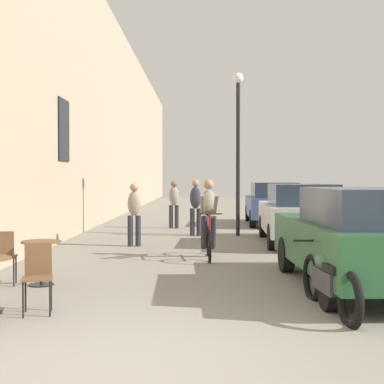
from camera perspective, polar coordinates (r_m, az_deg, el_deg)
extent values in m
plane|color=gray|center=(5.31, -5.80, -17.59)|extent=(88.00, 88.00, 0.00)
cube|color=tan|center=(19.59, -11.09, 9.26)|extent=(0.50, 68.00, 8.82)
cube|color=black|center=(15.41, -13.29, 6.33)|extent=(0.04, 1.10, 1.70)
cylinder|color=black|center=(7.14, -14.66, -10.78)|extent=(0.02, 0.02, 0.45)
cylinder|color=black|center=(7.16, -17.29, -10.76)|extent=(0.02, 0.02, 0.45)
cylinder|color=black|center=(7.46, -14.54, -10.26)|extent=(0.02, 0.02, 0.45)
cylinder|color=black|center=(7.48, -17.05, -10.24)|extent=(0.02, 0.02, 0.45)
cube|color=brown|center=(7.26, -15.90, -8.69)|extent=(0.45, 0.45, 0.02)
cube|color=brown|center=(7.41, -15.81, -6.77)|extent=(0.34, 0.10, 0.42)
cylinder|color=black|center=(9.25, -15.50, -9.34)|extent=(0.40, 0.40, 0.02)
cylinder|color=black|center=(9.19, -15.52, -7.21)|extent=(0.05, 0.05, 0.67)
cylinder|color=brown|center=(9.14, -15.53, -5.04)|extent=(0.64, 0.64, 0.02)
cylinder|color=black|center=(9.54, -17.97, -7.72)|extent=(0.02, 0.02, 0.45)
cylinder|color=black|center=(9.22, -18.18, -8.03)|extent=(0.02, 0.02, 0.45)
cube|color=brown|center=(9.36, -19.07, -6.44)|extent=(0.46, 0.46, 0.02)
cube|color=brown|center=(9.16, -19.23, -5.23)|extent=(0.34, 0.10, 0.42)
torus|color=black|center=(11.22, 1.87, -5.74)|extent=(0.06, 0.71, 0.71)
torus|color=black|center=(12.26, 1.70, -5.13)|extent=(0.06, 0.71, 0.71)
cylinder|color=maroon|center=(12.15, 1.71, -3.84)|extent=(0.04, 0.21, 0.58)
cylinder|color=maroon|center=(11.62, 1.79, -2.42)|extent=(0.05, 0.82, 0.14)
cylinder|color=maroon|center=(11.21, 1.86, -4.02)|extent=(0.04, 0.09, 0.67)
cylinder|color=maroon|center=(11.76, 1.77, -5.21)|extent=(0.06, 1.00, 0.12)
cylinder|color=black|center=(11.21, 1.86, -2.31)|extent=(0.52, 0.04, 0.03)
ellipsoid|color=black|center=(12.03, 1.72, -2.38)|extent=(0.12, 0.24, 0.06)
ellipsoid|color=gray|center=(11.94, 1.74, -1.09)|extent=(0.35, 0.36, 0.59)
sphere|color=#A57A5B|center=(11.89, 1.75, 0.80)|extent=(0.22, 0.22, 0.22)
cylinder|color=#26262D|center=(11.91, 2.23, -4.26)|extent=(0.14, 0.40, 0.75)
cylinder|color=#26262D|center=(11.90, 1.27, -4.27)|extent=(0.14, 0.40, 0.75)
cylinder|color=gray|center=(11.55, 2.51, -1.21)|extent=(0.12, 0.75, 0.48)
cylinder|color=gray|center=(11.54, 1.09, -1.21)|extent=(0.09, 0.74, 0.48)
cylinder|color=#26262D|center=(13.99, -6.48, -4.07)|extent=(0.14, 0.14, 0.78)
cylinder|color=#26262D|center=(13.97, -5.66, -4.08)|extent=(0.14, 0.14, 0.78)
ellipsoid|color=gray|center=(13.93, -6.08, -1.21)|extent=(0.35, 0.26, 0.62)
sphere|color=#A57A5B|center=(13.92, -6.09, 0.47)|extent=(0.22, 0.22, 0.22)
cylinder|color=#26262D|center=(16.40, 0.03, -3.18)|extent=(0.14, 0.14, 0.83)
cylinder|color=#26262D|center=(16.37, 0.72, -3.18)|extent=(0.14, 0.14, 0.83)
ellipsoid|color=#2D3342|center=(16.34, 0.37, -0.58)|extent=(0.36, 0.27, 0.66)
sphere|color=#A57A5B|center=(16.33, 0.37, 0.92)|extent=(0.22, 0.22, 0.22)
cylinder|color=#26262D|center=(18.91, -2.21, -2.60)|extent=(0.14, 0.14, 0.80)
cylinder|color=#26262D|center=(18.88, -1.61, -2.61)|extent=(0.14, 0.14, 0.80)
ellipsoid|color=gray|center=(18.86, -1.91, -0.42)|extent=(0.36, 0.26, 0.64)
sphere|color=brown|center=(18.85, -1.91, 0.85)|extent=(0.22, 0.22, 0.22)
cylinder|color=black|center=(16.43, 4.84, 3.41)|extent=(0.12, 0.12, 4.60)
sphere|color=silver|center=(16.70, 4.86, 11.81)|extent=(0.32, 0.32, 0.32)
cube|color=#23512D|center=(9.01, 16.97, -5.29)|extent=(2.02, 4.53, 0.73)
cube|color=#283342|center=(8.45, 18.13, -1.44)|extent=(1.65, 2.47, 0.54)
cylinder|color=black|center=(10.26, 9.86, -6.48)|extent=(0.23, 0.65, 0.64)
cylinder|color=black|center=(10.71, 18.76, -6.20)|extent=(0.23, 0.65, 0.64)
cylinder|color=black|center=(7.43, 14.32, -9.53)|extent=(0.23, 0.65, 0.64)
cube|color=#B7B7BC|center=(14.81, 11.13, -2.65)|extent=(2.02, 4.53, 0.73)
cube|color=#283342|center=(14.25, 11.44, -0.26)|extent=(1.64, 2.47, 0.54)
cylinder|color=black|center=(16.21, 7.46, -3.57)|extent=(0.23, 0.65, 0.64)
cylinder|color=black|center=(16.42, 13.33, -3.53)|extent=(0.23, 0.65, 0.64)
cylinder|color=black|center=(13.29, 8.40, -4.67)|extent=(0.23, 0.65, 0.64)
cylinder|color=black|center=(13.54, 15.52, -4.59)|extent=(0.23, 0.65, 0.64)
cube|color=#384C84|center=(20.69, 8.44, -1.49)|extent=(1.99, 4.51, 0.72)
cube|color=#283342|center=(20.13, 8.59, 0.22)|extent=(1.63, 2.45, 0.54)
cylinder|color=black|center=(22.11, 5.91, -2.24)|extent=(0.23, 0.65, 0.64)
cylinder|color=black|center=(22.26, 10.22, -2.23)|extent=(0.23, 0.65, 0.64)
cylinder|color=black|center=(19.18, 6.36, -2.80)|extent=(0.23, 0.65, 0.64)
cylinder|color=black|center=(19.36, 11.32, -2.78)|extent=(0.23, 0.65, 0.64)
torus|color=black|center=(8.09, 12.47, -8.78)|extent=(0.16, 0.70, 0.69)
torus|color=black|center=(6.74, 16.22, -10.86)|extent=(0.17, 0.71, 0.70)
cube|color=#333338|center=(7.39, 14.17, -8.97)|extent=(0.32, 0.78, 0.28)
ellipsoid|color=#23512D|center=(7.45, 13.93, -7.18)|extent=(0.33, 0.55, 0.24)
cube|color=black|center=(7.10, 14.93, -7.77)|extent=(0.28, 0.46, 0.10)
cylinder|color=black|center=(7.91, 12.71, -4.99)|extent=(0.62, 0.09, 0.03)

